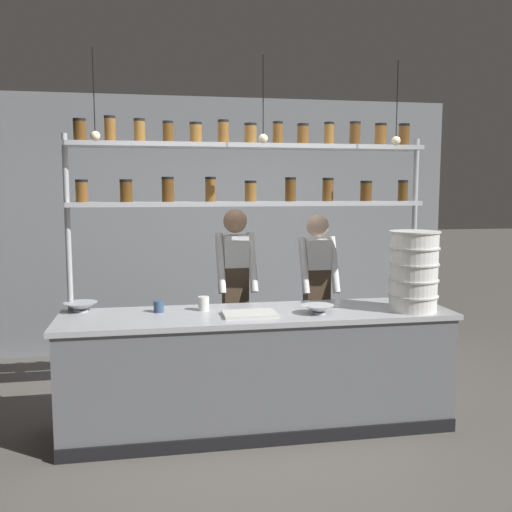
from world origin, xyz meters
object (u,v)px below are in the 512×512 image
at_px(chef_center, 317,289).
at_px(prep_bowl_near_left, 318,309).
at_px(spice_shelf_unit, 250,179).
at_px(chef_left, 235,288).
at_px(prep_bowl_center_front, 81,307).
at_px(cutting_board, 250,314).
at_px(serving_cup_by_board, 204,304).
at_px(serving_cup_front, 159,307).
at_px(container_stack, 414,271).

xyz_separation_m(chef_center, prep_bowl_near_left, (-0.27, -0.95, 0.02)).
height_order(spice_shelf_unit, chef_left, spice_shelf_unit).
distance_m(chef_left, prep_bowl_center_front, 1.40).
xyz_separation_m(spice_shelf_unit, prep_bowl_near_left, (0.44, -0.47, -1.00)).
relative_size(cutting_board, prep_bowl_center_front, 1.54).
bearing_deg(chef_center, chef_left, 179.62).
relative_size(chef_center, serving_cup_by_board, 14.83).
bearing_deg(cutting_board, spice_shelf_unit, 79.51).
relative_size(cutting_board, serving_cup_front, 4.54).
relative_size(chef_center, container_stack, 2.61).
relative_size(chef_left, prep_bowl_center_front, 6.48).
distance_m(chef_left, serving_cup_front, 0.97).
bearing_deg(chef_center, container_stack, -63.69).
xyz_separation_m(chef_center, serving_cup_by_board, (-1.12, -0.67, 0.04)).
bearing_deg(chef_left, spice_shelf_unit, -86.23).
height_order(chef_center, serving_cup_by_board, chef_center).
bearing_deg(cutting_board, prep_bowl_center_front, 163.42).
bearing_deg(chef_left, prep_bowl_center_front, -160.22).
bearing_deg(spice_shelf_unit, cutting_board, -100.49).
relative_size(spice_shelf_unit, serving_cup_front, 33.01).
bearing_deg(container_stack, chef_left, 142.71).
bearing_deg(container_stack, serving_cup_by_board, 169.74).
bearing_deg(cutting_board, serving_cup_by_board, 143.40).
height_order(chef_center, cutting_board, chef_center).
bearing_deg(prep_bowl_center_front, prep_bowl_near_left, -12.90).
relative_size(chef_center, prep_bowl_near_left, 6.59).
bearing_deg(serving_cup_front, serving_cup_by_board, 0.35).
distance_m(chef_center, serving_cup_front, 1.62).
bearing_deg(serving_cup_front, prep_bowl_near_left, -12.80).
height_order(container_stack, serving_cup_front, container_stack).
distance_m(chef_center, prep_bowl_near_left, 0.99).
relative_size(chef_left, prep_bowl_near_left, 6.82).
bearing_deg(prep_bowl_center_front, serving_cup_front, -13.11).
relative_size(chef_left, chef_center, 1.03).
relative_size(spice_shelf_unit, chef_center, 1.78).
bearing_deg(spice_shelf_unit, prep_bowl_near_left, -46.33).
height_order(prep_bowl_near_left, prep_bowl_center_front, prep_bowl_center_front).
xyz_separation_m(chef_left, container_stack, (1.26, -0.96, 0.26)).
height_order(container_stack, cutting_board, container_stack).
distance_m(chef_left, chef_center, 0.77).
distance_m(prep_bowl_center_front, serving_cup_by_board, 0.95).
height_order(container_stack, serving_cup_by_board, container_stack).
bearing_deg(container_stack, chef_center, 117.02).
relative_size(container_stack, serving_cup_front, 7.08).
distance_m(serving_cup_front, serving_cup_by_board, 0.35).
bearing_deg(serving_cup_by_board, container_stack, -10.26).
bearing_deg(serving_cup_front, container_stack, -8.41).
xyz_separation_m(cutting_board, prep_bowl_center_front, (-1.27, 0.38, 0.02)).
xyz_separation_m(chef_center, serving_cup_front, (-1.47, -0.68, 0.03)).
bearing_deg(prep_bowl_near_left, serving_cup_by_board, 162.12).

